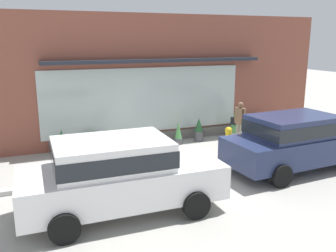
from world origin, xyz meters
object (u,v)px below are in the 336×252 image
fire_hydrant (228,139)px  parked_car_navy (296,139)px  parked_car_white (119,172)px  potted_plant_near_hydrant (256,123)px  potted_plant_corner_tall (62,144)px  potted_plant_low_front (94,141)px  potted_plant_trailing_edge (199,130)px  potted_plant_by_entrance (234,124)px  pedestrian_with_handbag (239,120)px  potted_plant_window_center (178,133)px

fire_hydrant → parked_car_navy: 2.43m
parked_car_white → potted_plant_near_hydrant: bearing=35.0°
parked_car_navy → potted_plant_corner_tall: parked_car_navy is taller
potted_plant_corner_tall → potted_plant_near_hydrant: bearing=1.9°
potted_plant_low_front → fire_hydrant: bearing=-23.9°
potted_plant_near_hydrant → potted_plant_trailing_edge: (-2.75, -0.20, 0.00)m
potted_plant_by_entrance → potted_plant_trailing_edge: bearing=179.8°
potted_plant_low_front → potted_plant_corner_tall: potted_plant_corner_tall is taller
pedestrian_with_handbag → potted_plant_corner_tall: bearing=64.1°
potted_plant_corner_tall → potted_plant_by_entrance: 6.61m
parked_car_navy → parked_car_white: parked_car_white is taller
fire_hydrant → potted_plant_near_hydrant: bearing=37.2°
potted_plant_trailing_edge → fire_hydrant: bearing=-80.3°
parked_car_white → potted_plant_by_entrance: bearing=38.9°
fire_hydrant → potted_plant_low_front: bearing=156.1°
fire_hydrant → potted_plant_window_center: (-1.19, 1.55, -0.05)m
potted_plant_low_front → pedestrian_with_handbag: bearing=-12.8°
potted_plant_low_front → potted_plant_trailing_edge: bearing=-3.0°
parked_car_navy → potted_plant_corner_tall: size_ratio=4.85×
potted_plant_trailing_edge → potted_plant_by_entrance: (1.57, -0.00, 0.10)m
pedestrian_with_handbag → potted_plant_window_center: 2.29m
potted_plant_window_center → fire_hydrant: bearing=-52.5°
fire_hydrant → pedestrian_with_handbag: bearing=39.1°
fire_hydrant → parked_car_white: 5.44m
potted_plant_trailing_edge → potted_plant_corner_tall: potted_plant_corner_tall is taller
parked_car_navy → potted_plant_trailing_edge: (-1.24, 3.86, -0.51)m
potted_plant_window_center → potted_plant_by_entrance: bearing=2.8°
parked_car_white → potted_plant_near_hydrant: (7.03, 4.79, -0.53)m
parked_car_white → potted_plant_corner_tall: size_ratio=4.76×
potted_plant_window_center → pedestrian_with_handbag: bearing=-22.0°
parked_car_navy → potted_plant_corner_tall: (-6.28, 3.81, -0.48)m
potted_plant_near_hydrant → fire_hydrant: bearing=-142.8°
fire_hydrant → potted_plant_near_hydrant: (2.47, 1.87, -0.04)m
potted_plant_near_hydrant → potted_plant_window_center: (-3.66, -0.32, -0.01)m
fire_hydrant → potted_plant_low_front: size_ratio=1.33×
potted_plant_corner_tall → potted_plant_window_center: bearing=-1.0°
parked_car_navy → parked_car_white: size_ratio=1.02×
potted_plant_trailing_edge → potted_plant_window_center: (-0.90, -0.13, -0.01)m
potted_plant_by_entrance → parked_car_white: bearing=-141.9°
parked_car_white → potted_plant_low_front: (0.32, 4.80, -0.57)m
potted_plant_corner_tall → parked_car_white: bearing=-80.5°
potted_plant_near_hydrant → potted_plant_corner_tall: bearing=-178.1°
potted_plant_low_front → parked_car_navy: bearing=-38.1°
parked_car_navy → potted_plant_by_entrance: bearing=81.8°
parked_car_white → potted_plant_window_center: bearing=53.7°
potted_plant_window_center → parked_car_navy: bearing=-60.2°
potted_plant_by_entrance → parked_car_navy: bearing=-94.9°
pedestrian_with_handbag → potted_plant_by_entrance: bearing=-40.5°
fire_hydrant → parked_car_white: (-4.56, -2.92, 0.49)m
potted_plant_low_front → potted_plant_corner_tall: bearing=-166.4°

